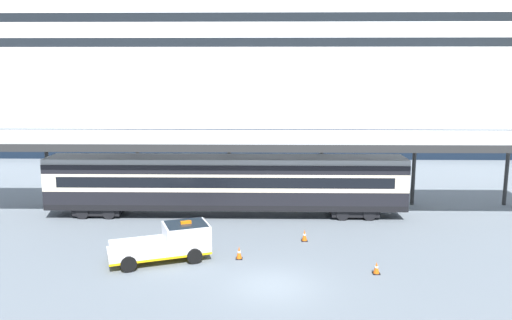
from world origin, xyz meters
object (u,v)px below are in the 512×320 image
service_truck (169,242)px  traffic_cone_mid (239,253)px  traffic_cone_far (376,268)px  cruise_ship (337,52)px  traffic_cone_near (305,235)px  train_carriage (226,183)px

service_truck → traffic_cone_mid: (3.70, 0.15, -0.66)m
traffic_cone_mid → traffic_cone_far: (6.86, -1.87, -0.03)m
traffic_cone_mid → cruise_ship: bearing=76.1°
traffic_cone_mid → service_truck: bearing=-177.6°
service_truck → traffic_cone_far: bearing=-9.2°
traffic_cone_mid → traffic_cone_near: bearing=38.4°
cruise_ship → traffic_cone_mid: bearing=-103.9°
train_carriage → traffic_cone_mid: 8.58m
train_carriage → traffic_cone_far: size_ratio=39.61×
cruise_ship → traffic_cone_mid: 48.61m
cruise_ship → traffic_cone_near: (-7.60, -42.74, -12.24)m
traffic_cone_near → traffic_cone_far: size_ratio=1.12×
train_carriage → service_truck: train_carriage is taller
train_carriage → traffic_cone_mid: bearing=-81.0°
cruise_ship → traffic_cone_far: bearing=-95.3°
service_truck → traffic_cone_far: (10.55, -1.71, -0.69)m
cruise_ship → service_truck: cruise_ship is taller
traffic_cone_near → traffic_cone_mid: traffic_cone_near is taller
train_carriage → traffic_cone_near: (5.00, -5.32, -1.97)m
cruise_ship → traffic_cone_far: size_ratio=213.35×
service_truck → traffic_cone_near: service_truck is taller
cruise_ship → traffic_cone_near: cruise_ship is taller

